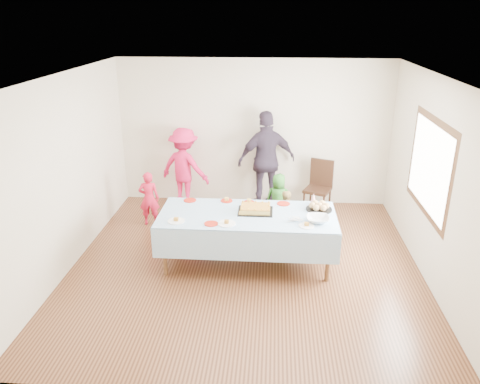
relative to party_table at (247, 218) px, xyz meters
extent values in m
plane|color=#402212|center=(-0.02, -0.07, -0.72)|extent=(5.00, 5.00, 0.00)
cube|color=beige|center=(-0.02, 2.43, 0.63)|extent=(5.00, 0.04, 2.70)
cube|color=beige|center=(-0.02, -2.57, 0.63)|extent=(5.00, 0.04, 2.70)
cube|color=beige|center=(-2.52, -0.07, 0.63)|extent=(0.04, 5.00, 2.70)
cube|color=beige|center=(2.48, -0.07, 0.63)|extent=(0.04, 5.00, 2.70)
cube|color=white|center=(-0.02, -0.07, 1.98)|extent=(5.00, 5.00, 0.04)
cube|color=#472B16|center=(2.45, 0.13, 0.78)|extent=(0.03, 1.75, 1.35)
cylinder|color=brown|center=(-1.12, -0.42, -0.36)|extent=(0.06, 0.06, 0.73)
cylinder|color=brown|center=(1.12, -0.42, -0.36)|extent=(0.06, 0.06, 0.73)
cylinder|color=brown|center=(-1.12, 0.42, -0.36)|extent=(0.06, 0.06, 0.73)
cylinder|color=brown|center=(1.12, 0.42, -0.36)|extent=(0.06, 0.06, 0.73)
cube|color=brown|center=(0.00, 0.00, 0.03)|extent=(2.40, 1.00, 0.04)
cube|color=white|center=(0.00, 0.00, 0.05)|extent=(2.50, 1.10, 0.01)
cube|color=black|center=(0.11, 0.09, 0.06)|extent=(0.49, 0.38, 0.01)
cube|color=#D6AB51|center=(0.11, 0.09, 0.10)|extent=(0.42, 0.31, 0.06)
cube|color=#9E6224|center=(0.11, 0.09, 0.14)|extent=(0.42, 0.31, 0.01)
cylinder|color=black|center=(1.02, 0.23, 0.07)|extent=(0.38, 0.38, 0.02)
sphere|color=tan|center=(1.12, 0.23, 0.12)|extent=(0.09, 0.09, 0.09)
sphere|color=tan|center=(1.07, 0.31, 0.12)|extent=(0.09, 0.09, 0.09)
sphere|color=tan|center=(0.97, 0.31, 0.12)|extent=(0.09, 0.09, 0.09)
sphere|color=tan|center=(0.92, 0.23, 0.12)|extent=(0.09, 0.09, 0.09)
sphere|color=tan|center=(0.97, 0.14, 0.12)|extent=(0.09, 0.09, 0.09)
sphere|color=tan|center=(1.07, 0.14, 0.12)|extent=(0.09, 0.09, 0.09)
sphere|color=tan|center=(1.02, 0.23, 0.12)|extent=(0.09, 0.09, 0.09)
imported|color=silver|center=(0.97, -0.19, 0.09)|extent=(0.31, 0.31, 0.08)
cone|color=white|center=(0.95, 0.43, 0.14)|extent=(0.10, 0.10, 0.18)
cylinder|color=red|center=(-0.90, 0.44, 0.06)|extent=(0.19, 0.19, 0.01)
cylinder|color=red|center=(-0.34, 0.46, 0.06)|extent=(0.18, 0.18, 0.01)
cylinder|color=red|center=(0.00, 0.43, 0.06)|extent=(0.17, 0.17, 0.01)
cylinder|color=red|center=(0.51, 0.41, 0.06)|extent=(0.19, 0.19, 0.01)
cylinder|color=red|center=(-0.47, -0.37, 0.06)|extent=(0.19, 0.19, 0.01)
cylinder|color=white|center=(-0.96, -0.32, 0.06)|extent=(0.24, 0.24, 0.01)
cylinder|color=white|center=(-0.26, -0.35, 0.06)|extent=(0.24, 0.24, 0.01)
cylinder|color=white|center=(0.81, -0.34, 0.06)|extent=(0.21, 0.21, 0.01)
cylinder|color=black|center=(0.92, 1.79, -0.51)|extent=(0.04, 0.04, 0.44)
cylinder|color=black|center=(1.25, 1.65, -0.51)|extent=(0.04, 0.04, 0.44)
cylinder|color=black|center=(1.06, 2.13, -0.51)|extent=(0.04, 0.04, 0.44)
cylinder|color=black|center=(1.39, 1.98, -0.51)|extent=(0.04, 0.04, 0.44)
cube|color=black|center=(1.16, 1.89, -0.27)|extent=(0.56, 0.56, 0.05)
cube|color=black|center=(1.23, 2.06, 0.01)|extent=(0.41, 0.20, 0.51)
imported|color=red|center=(-1.75, 1.22, -0.25)|extent=(0.37, 0.26, 0.95)
imported|color=#2B6E24|center=(0.45, 1.37, -0.27)|extent=(0.49, 0.36, 0.92)
imported|color=tan|center=(0.55, 0.92, -0.33)|extent=(0.47, 0.43, 0.79)
imported|color=#E41C55|center=(-1.30, 2.13, 0.02)|extent=(1.10, 0.85, 1.49)
imported|color=#382C3D|center=(0.22, 2.13, 0.19)|extent=(1.16, 0.76, 1.83)
camera|label=1|loc=(0.34, -6.04, 2.74)|focal=35.00mm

